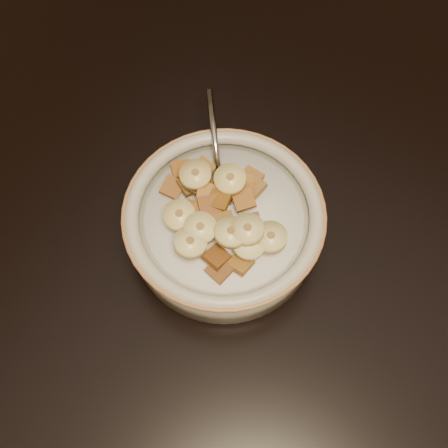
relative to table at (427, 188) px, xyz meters
The scene contains 36 objects.
floor 0.78m from the table, ahead, with size 4.00×4.50×0.10m, color #422816.
table is the anchor object (origin of this frame).
cereal_bowl 0.25m from the table, 133.40° to the right, with size 0.19×0.19×0.05m, color #B7B097.
milk 0.25m from the table, 133.40° to the right, with size 0.16×0.16×0.00m, color white.
spoon 0.25m from the table, 140.60° to the right, with size 0.03×0.05×0.01m, color #ACAEB7.
cereal_square_0 0.28m from the table, 141.83° to the right, with size 0.02×0.02×0.01m, color brown.
cereal_square_1 0.30m from the table, 141.86° to the right, with size 0.02×0.02×0.01m, color brown.
cereal_square_2 0.28m from the table, 134.82° to the right, with size 0.02×0.02×0.01m, color brown.
cereal_square_3 0.23m from the table, 140.15° to the right, with size 0.02×0.02×0.01m, color #9E671E.
cereal_square_4 0.29m from the table, 145.97° to the right, with size 0.02×0.02×0.01m, color brown.
cereal_square_5 0.26m from the table, 134.95° to the right, with size 0.02×0.02×0.01m, color brown.
cereal_square_6 0.26m from the table, 120.84° to the right, with size 0.02×0.02×0.01m, color olive.
cereal_square_7 0.22m from the table, 140.93° to the right, with size 0.02×0.02×0.01m, color brown.
cereal_square_8 0.24m from the table, 127.50° to the right, with size 0.02×0.02×0.01m, color brown.
cereal_square_9 0.27m from the table, 134.23° to the right, with size 0.02×0.02×0.01m, color brown.
cereal_square_10 0.28m from the table, 123.97° to the right, with size 0.02×0.02×0.01m, color brown.
cereal_square_11 0.24m from the table, 122.77° to the right, with size 0.02×0.02×0.01m, color brown.
cereal_square_12 0.27m from the table, 140.29° to the right, with size 0.02×0.02×0.01m, color brown.
cereal_square_13 0.23m from the table, 138.31° to the right, with size 0.02×0.02×0.01m, color brown.
cereal_square_14 0.27m from the table, 137.55° to the right, with size 0.02×0.02×0.01m, color #9D6938.
cereal_square_15 0.24m from the table, 134.30° to the right, with size 0.02×0.02×0.01m, color brown.
cereal_square_16 0.27m from the table, 129.29° to the right, with size 0.02×0.02×0.01m, color brown.
cereal_square_17 0.27m from the table, 146.02° to the right, with size 0.02×0.02×0.01m, color #956221.
cereal_square_18 0.26m from the table, 129.55° to the right, with size 0.02×0.02×0.01m, color brown.
cereal_square_19 0.22m from the table, 138.39° to the right, with size 0.02×0.02×0.01m, color brown.
cereal_square_20 0.28m from the table, 121.61° to the right, with size 0.02×0.02×0.01m, color brown.
cereal_square_21 0.28m from the table, 133.94° to the right, with size 0.02×0.02×0.01m, color brown.
banana_slice_0 0.25m from the table, 122.89° to the right, with size 0.03×0.03×0.01m, color #EFE499.
banana_slice_1 0.27m from the table, 126.23° to the right, with size 0.03×0.03×0.01m, color #CCBD83.
banana_slice_2 0.25m from the table, 125.26° to the right, with size 0.03×0.03×0.01m, color beige.
banana_slice_3 0.30m from the table, 134.08° to the right, with size 0.03×0.03×0.01m, color #F9E47C.
banana_slice_4 0.23m from the table, 121.96° to the right, with size 0.03×0.03×0.01m, color #F5E6A0.
banana_slice_5 0.30m from the table, 127.70° to the right, with size 0.03×0.03×0.01m, color #DDCC7C.
banana_slice_6 0.29m from the table, 129.77° to the right, with size 0.03×0.03×0.01m, color #E4D577.
banana_slice_7 0.25m from the table, 138.92° to the right, with size 0.03×0.03×0.01m, color #EEDC8C.
banana_slice_8 0.28m from the table, 141.76° to the right, with size 0.03×0.03×0.01m, color tan.
Camera 1 is at (-0.04, -0.39, 1.29)m, focal length 45.00 mm.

